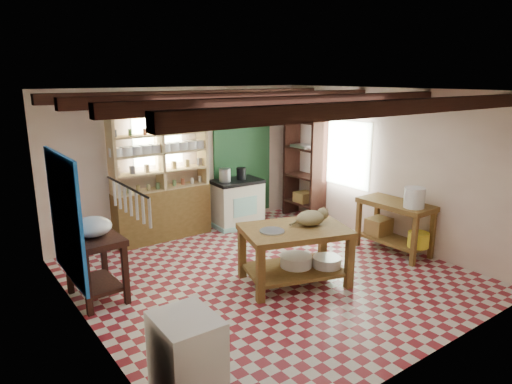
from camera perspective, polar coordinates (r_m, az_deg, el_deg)
floor at (r=6.67m, az=1.64°, el=-10.43°), size 5.00×5.00×0.02m
ceiling at (r=6.06m, az=1.82°, el=12.58°), size 5.00×5.00×0.02m
wall_back at (r=8.31m, az=-8.94°, el=3.87°), size 5.00×0.04×2.60m
wall_front at (r=4.62m, az=21.25°, el=-5.44°), size 5.00×0.04×2.60m
wall_left at (r=5.15m, az=-20.83°, el=-3.39°), size 0.04×5.00×2.60m
wall_right at (r=7.99m, az=16.05°, el=3.06°), size 0.04×5.00×2.60m
ceiling_beams at (r=6.07m, az=1.82°, el=11.45°), size 5.00×3.80×0.15m
blue_wall_patch at (r=6.05m, az=-22.74°, el=-2.97°), size 0.04×1.40×1.60m
green_wall_patch at (r=8.93m, az=-1.69°, el=4.42°), size 1.30×0.04×2.30m
window_back at (r=8.02m, az=-12.17°, el=6.24°), size 0.90×0.02×0.80m
window_right at (r=8.59m, az=10.76°, el=4.81°), size 0.02×1.30×1.20m
utensil_rail at (r=3.93m, az=-15.81°, el=-1.02°), size 0.06×0.90×0.28m
pot_rack at (r=8.47m, az=-0.10°, el=10.24°), size 0.86×0.12×0.36m
shelving_unit at (r=7.95m, az=-11.77°, el=1.79°), size 1.70×0.34×2.20m
tall_rack at (r=9.09m, az=6.10°, el=2.92°), size 0.40×0.86×2.00m
work_table at (r=6.33m, az=4.82°, el=-7.88°), size 1.62×1.31×0.79m
stove at (r=8.65m, az=-2.40°, el=-1.37°), size 0.94×0.66×0.89m
prep_table at (r=6.20m, az=-19.36°, el=-8.88°), size 0.61×0.86×0.85m
white_cabinet at (r=4.13m, az=-8.59°, el=-20.50°), size 0.50×0.59×0.87m
right_counter at (r=7.68m, az=16.88°, el=-4.23°), size 0.61×1.19×0.84m
cat at (r=6.30m, az=6.83°, el=-3.24°), size 0.48×0.39×0.20m
steel_tray at (r=6.02m, az=2.01°, el=-4.89°), size 0.41×0.41×0.02m
basin_large at (r=6.43m, az=5.04°, el=-8.57°), size 0.56×0.56×0.15m
basin_small at (r=6.47m, az=8.86°, el=-8.62°), size 0.50×0.50×0.14m
kettle_left at (r=8.39m, az=-3.90°, el=2.12°), size 0.22×0.22×0.25m
kettle_right at (r=8.57m, az=-1.86°, el=2.32°), size 0.19×0.19×0.22m
enamel_bowl at (r=6.02m, az=-19.78°, el=-4.10°), size 0.49×0.49×0.24m
white_bucket at (r=7.30m, az=19.19°, el=-0.67°), size 0.32×0.32×0.31m
wicker_basket at (r=7.87m, az=15.09°, el=-4.13°), size 0.39×0.32×0.27m
yellow_tub at (r=7.48m, az=19.63°, el=-5.63°), size 0.32×0.32×0.23m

